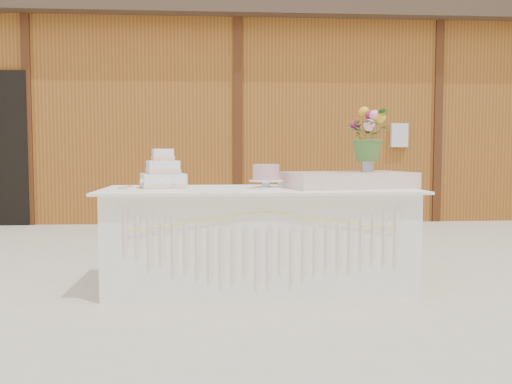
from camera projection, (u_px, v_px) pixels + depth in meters
ground at (259, 286)px, 4.46m from camera, size 80.00×80.00×0.00m
barn at (233, 117)px, 10.30m from camera, size 12.60×4.60×3.30m
cake_table at (259, 237)px, 4.43m from camera, size 2.40×1.00×0.77m
wedding_cake at (163, 175)px, 4.46m from camera, size 0.40×0.40×0.30m
pink_cake_stand at (266, 175)px, 4.36m from camera, size 0.26×0.26×0.19m
satin_runner at (347, 180)px, 4.48m from camera, size 1.07×0.77×0.12m
flower_vase at (367, 163)px, 4.53m from camera, size 0.10×0.10×0.13m
bouquet at (368, 129)px, 4.52m from camera, size 0.49×0.49×0.41m
loose_flowers at (132, 187)px, 4.40m from camera, size 0.21×0.34×0.02m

